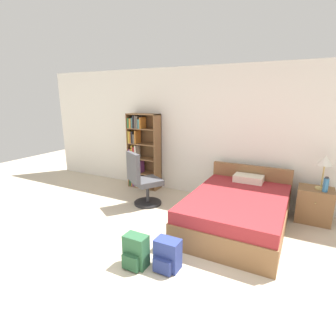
{
  "coord_description": "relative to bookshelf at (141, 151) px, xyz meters",
  "views": [
    {
      "loc": [
        1.4,
        -1.8,
        2.02
      ],
      "look_at": [
        -0.6,
        1.98,
        0.85
      ],
      "focal_mm": 28.0,
      "sensor_mm": 36.0,
      "label": 1
    }
  ],
  "objects": [
    {
      "name": "ground_plane",
      "position": [
        1.84,
        -3.02,
        -0.85
      ],
      "size": [
        14.0,
        14.0,
        0.0
      ],
      "primitive_type": "plane",
      "color": "beige"
    },
    {
      "name": "wall_back",
      "position": [
        1.84,
        0.21,
        0.45
      ],
      "size": [
        9.0,
        0.06,
        2.6
      ],
      "color": "white",
      "rests_on": "ground_plane"
    },
    {
      "name": "bookshelf",
      "position": [
        0.0,
        0.0,
        0.0
      ],
      "size": [
        0.72,
        0.31,
        1.67
      ],
      "color": "brown",
      "rests_on": "ground_plane"
    },
    {
      "name": "bed",
      "position": [
        2.43,
        -0.92,
        -0.56
      ],
      "size": [
        1.41,
        2.04,
        0.8
      ],
      "color": "brown",
      "rests_on": "ground_plane"
    },
    {
      "name": "office_chair",
      "position": [
        0.62,
        -0.89,
        -0.38
      ],
      "size": [
        0.68,
        0.72,
        1.04
      ],
      "color": "#232326",
      "rests_on": "ground_plane"
    },
    {
      "name": "nightstand",
      "position": [
        3.5,
        -0.13,
        -0.56
      ],
      "size": [
        0.53,
        0.46,
        0.57
      ],
      "color": "brown",
      "rests_on": "ground_plane"
    },
    {
      "name": "table_lamp",
      "position": [
        3.56,
        -0.12,
        0.16
      ],
      "size": [
        0.23,
        0.23,
        0.55
      ],
      "color": "tan",
      "rests_on": "nightstand"
    },
    {
      "name": "water_bottle",
      "position": [
        3.61,
        -0.24,
        -0.16
      ],
      "size": [
        0.08,
        0.08,
        0.24
      ],
      "color": "teal",
      "rests_on": "nightstand"
    },
    {
      "name": "backpack_blue",
      "position": [
        1.95,
        -2.39,
        -0.66
      ],
      "size": [
        0.3,
        0.27,
        0.38
      ],
      "color": "navy",
      "rests_on": "ground_plane"
    },
    {
      "name": "backpack_green",
      "position": [
        1.58,
        -2.53,
        -0.65
      ],
      "size": [
        0.29,
        0.24,
        0.41
      ],
      "color": "#2D603D",
      "rests_on": "ground_plane"
    }
  ]
}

